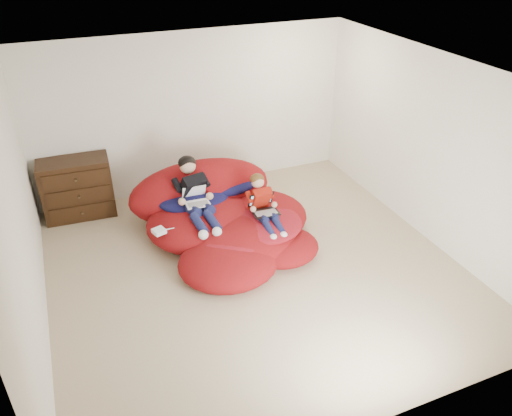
{
  "coord_description": "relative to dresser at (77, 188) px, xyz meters",
  "views": [
    {
      "loc": [
        -1.94,
        -4.73,
        3.93
      ],
      "look_at": [
        0.15,
        0.31,
        0.7
      ],
      "focal_mm": 35.0,
      "sensor_mm": 36.0,
      "label": 1
    }
  ],
  "objects": [
    {
      "name": "cream_pillow",
      "position": [
        1.37,
        -0.56,
        0.17
      ],
      "size": [
        0.39,
        0.25,
        0.25
      ],
      "primitive_type": "ellipsoid",
      "color": "silver",
      "rests_on": "beanbag_pile"
    },
    {
      "name": "power_adapter",
      "position": [
        0.86,
        -1.55,
        -0.03
      ],
      "size": [
        0.18,
        0.18,
        0.06
      ],
      "primitive_type": "cube",
      "rotation": [
        0.0,
        0.0,
        0.29
      ],
      "color": "white",
      "rests_on": "beanbag_pile"
    },
    {
      "name": "laptop_black",
      "position": [
        2.25,
        -1.7,
        0.1
      ],
      "size": [
        0.35,
        0.36,
        0.24
      ],
      "color": "black",
      "rests_on": "younger_boy"
    },
    {
      "name": "older_boy",
      "position": [
        1.45,
        -1.2,
        0.25
      ],
      "size": [
        0.4,
        1.12,
        0.74
      ],
      "color": "black",
      "rests_on": "beanbag_pile"
    },
    {
      "name": "younger_boy",
      "position": [
        2.25,
        -1.68,
        0.15
      ],
      "size": [
        0.27,
        0.86,
        0.61
      ],
      "color": "#AA1D0F",
      "rests_on": "beanbag_pile"
    },
    {
      "name": "dresser",
      "position": [
        0.0,
        0.0,
        0.0
      ],
      "size": [
        1.02,
        0.59,
        0.9
      ],
      "color": "black",
      "rests_on": "ground"
    },
    {
      "name": "room_shell",
      "position": [
        1.9,
        -2.23,
        -0.23
      ],
      "size": [
        5.1,
        5.1,
        2.77
      ],
      "color": "tan",
      "rests_on": "ground"
    },
    {
      "name": "laptop_white",
      "position": [
        1.45,
        -1.26,
        0.18
      ],
      "size": [
        0.33,
        0.35,
        0.21
      ],
      "color": "white",
      "rests_on": "older_boy"
    },
    {
      "name": "beanbag_pile",
      "position": [
        1.81,
        -1.33,
        -0.18
      ],
      "size": [
        2.4,
        2.51,
        0.94
      ],
      "color": "maroon",
      "rests_on": "ground"
    }
  ]
}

